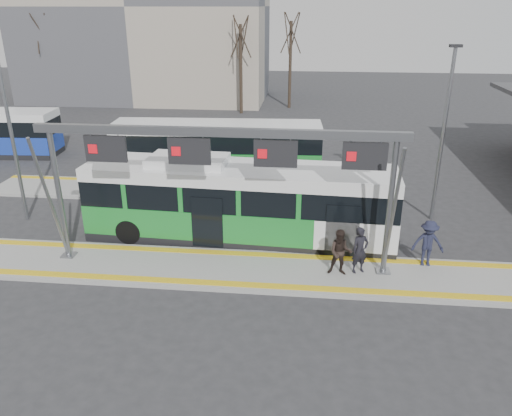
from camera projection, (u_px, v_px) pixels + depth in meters
The scene contains 17 objects.
ground at pixel (233, 271), 18.56m from camera, with size 120.00×120.00×0.00m, color #2D2D30.
platform_main at pixel (233, 270), 18.54m from camera, with size 22.00×3.00×0.15m, color gray.
platform_second at pixel (180, 191), 26.28m from camera, with size 20.00×3.00×0.15m, color gray.
tactile_main at pixel (233, 268), 18.50m from camera, with size 22.00×2.65×0.02m.
tactile_second at pixel (185, 183), 27.30m from camera, with size 20.00×0.35×0.02m.
gantry at pixel (222, 158), 17.20m from camera, with size 13.00×1.68×5.20m.
apartment_block at pixel (145, 4), 49.53m from camera, with size 24.50×12.50×18.40m.
hero_bus at pixel (239, 203), 20.65m from camera, with size 12.79×3.35×3.48m.
bg_bus_green at pixel (217, 149), 28.83m from camera, with size 12.02×3.18×2.97m.
passenger_a at pixel (360, 250), 17.92m from camera, with size 0.64×0.42×1.75m, color black.
passenger_b at pixel (340, 253), 17.77m from camera, with size 0.84×0.65×1.73m, color black.
passenger_c at pixel (428, 243), 18.39m from camera, with size 1.16×0.67×1.79m, color #1E2036.
tree_left at pixel (240, 37), 42.90m from camera, with size 1.40×1.40×8.64m.
tree_mid at pixel (291, 34), 45.28m from camera, with size 1.40×1.40×8.85m.
tree_far at pixel (42, 34), 46.20m from camera, with size 1.40×1.40×8.77m.
lamp_west at pixel (9, 121), 21.34m from camera, with size 0.50×0.25×8.67m.
lamp_east at pixel (443, 132), 21.54m from camera, with size 0.50×0.25×7.71m.
Camera 1 is at (2.53, -16.10, 9.24)m, focal length 35.00 mm.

